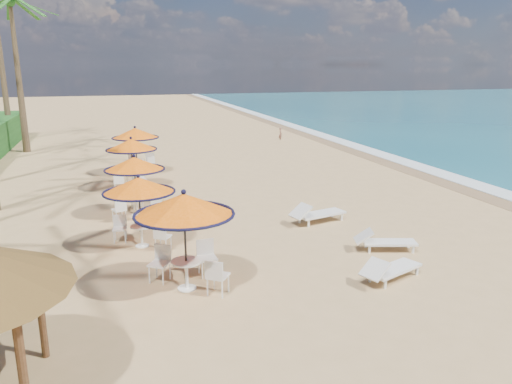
{
  "coord_description": "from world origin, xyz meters",
  "views": [
    {
      "loc": [
        -6.12,
        -10.57,
        5.16
      ],
      "look_at": [
        -1.69,
        4.28,
        1.2
      ],
      "focal_mm": 35.0,
      "sensor_mm": 36.0,
      "label": 1
    }
  ],
  "objects_px": {
    "station_4": "(137,139)",
    "station_2": "(135,171)",
    "station_3": "(131,151)",
    "lounger_near": "(390,269)",
    "lounger_mid": "(383,241)",
    "lounger_far": "(316,213)",
    "station_1": "(139,192)",
    "station_0": "(186,216)"
  },
  "relations": [
    {
      "from": "lounger_mid",
      "to": "station_3",
      "type": "bearing_deg",
      "value": 140.54
    },
    {
      "from": "lounger_far",
      "to": "station_4",
      "type": "bearing_deg",
      "value": 103.92
    },
    {
      "from": "station_4",
      "to": "lounger_mid",
      "type": "height_order",
      "value": "station_4"
    },
    {
      "from": "lounger_mid",
      "to": "lounger_far",
      "type": "xyz_separation_m",
      "value": [
        -0.81,
        2.94,
        0.04
      ]
    },
    {
      "from": "station_4",
      "to": "station_2",
      "type": "bearing_deg",
      "value": -94.07
    },
    {
      "from": "station_2",
      "to": "station_4",
      "type": "relative_size",
      "value": 0.93
    },
    {
      "from": "station_0",
      "to": "lounger_near",
      "type": "bearing_deg",
      "value": -11.75
    },
    {
      "from": "station_1",
      "to": "station_4",
      "type": "relative_size",
      "value": 0.93
    },
    {
      "from": "station_0",
      "to": "station_1",
      "type": "height_order",
      "value": "station_0"
    },
    {
      "from": "station_1",
      "to": "lounger_far",
      "type": "height_order",
      "value": "station_1"
    },
    {
      "from": "station_1",
      "to": "lounger_far",
      "type": "distance_m",
      "value": 5.95
    },
    {
      "from": "station_0",
      "to": "station_4",
      "type": "relative_size",
      "value": 1.04
    },
    {
      "from": "station_1",
      "to": "station_2",
      "type": "distance_m",
      "value": 3.23
    },
    {
      "from": "lounger_near",
      "to": "lounger_mid",
      "type": "relative_size",
      "value": 1.03
    },
    {
      "from": "station_3",
      "to": "station_4",
      "type": "height_order",
      "value": "station_4"
    },
    {
      "from": "station_0",
      "to": "lounger_near",
      "type": "xyz_separation_m",
      "value": [
        4.81,
        -1.0,
        -1.48
      ]
    },
    {
      "from": "lounger_mid",
      "to": "lounger_far",
      "type": "bearing_deg",
      "value": 122.13
    },
    {
      "from": "station_0",
      "to": "lounger_far",
      "type": "distance_m",
      "value": 6.39
    },
    {
      "from": "station_1",
      "to": "lounger_mid",
      "type": "distance_m",
      "value": 7.11
    },
    {
      "from": "lounger_near",
      "to": "lounger_mid",
      "type": "distance_m",
      "value": 2.08
    },
    {
      "from": "lounger_near",
      "to": "lounger_mid",
      "type": "height_order",
      "value": "lounger_near"
    },
    {
      "from": "station_0",
      "to": "lounger_far",
      "type": "height_order",
      "value": "station_0"
    },
    {
      "from": "lounger_mid",
      "to": "station_1",
      "type": "bearing_deg",
      "value": 177.25
    },
    {
      "from": "station_4",
      "to": "lounger_far",
      "type": "distance_m",
      "value": 11.15
    },
    {
      "from": "station_3",
      "to": "lounger_near",
      "type": "xyz_separation_m",
      "value": [
        5.51,
        -11.47,
        -1.34
      ]
    },
    {
      "from": "lounger_mid",
      "to": "station_4",
      "type": "bearing_deg",
      "value": 132.01
    },
    {
      "from": "station_2",
      "to": "station_4",
      "type": "xyz_separation_m",
      "value": [
        0.51,
        7.15,
        0.11
      ]
    },
    {
      "from": "station_3",
      "to": "lounger_near",
      "type": "relative_size",
      "value": 1.18
    },
    {
      "from": "station_2",
      "to": "lounger_far",
      "type": "bearing_deg",
      "value": -24.63
    },
    {
      "from": "station_2",
      "to": "lounger_far",
      "type": "height_order",
      "value": "station_2"
    },
    {
      "from": "station_1",
      "to": "lounger_mid",
      "type": "height_order",
      "value": "station_1"
    },
    {
      "from": "lounger_near",
      "to": "lounger_far",
      "type": "distance_m",
      "value": 4.81
    },
    {
      "from": "station_0",
      "to": "lounger_mid",
      "type": "distance_m",
      "value": 5.99
    },
    {
      "from": "lounger_far",
      "to": "station_1",
      "type": "bearing_deg",
      "value": 171.99
    },
    {
      "from": "station_1",
      "to": "station_2",
      "type": "height_order",
      "value": "station_2"
    },
    {
      "from": "lounger_far",
      "to": "lounger_mid",
      "type": "bearing_deg",
      "value": -88.67
    },
    {
      "from": "station_1",
      "to": "station_2",
      "type": "relative_size",
      "value": 0.99
    },
    {
      "from": "station_0",
      "to": "lounger_near",
      "type": "distance_m",
      "value": 5.13
    },
    {
      "from": "station_1",
      "to": "station_3",
      "type": "relative_size",
      "value": 0.97
    },
    {
      "from": "station_2",
      "to": "lounger_far",
      "type": "relative_size",
      "value": 1.05
    },
    {
      "from": "station_0",
      "to": "lounger_near",
      "type": "relative_size",
      "value": 1.29
    },
    {
      "from": "station_3",
      "to": "lounger_far",
      "type": "distance_m",
      "value": 8.81
    }
  ]
}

